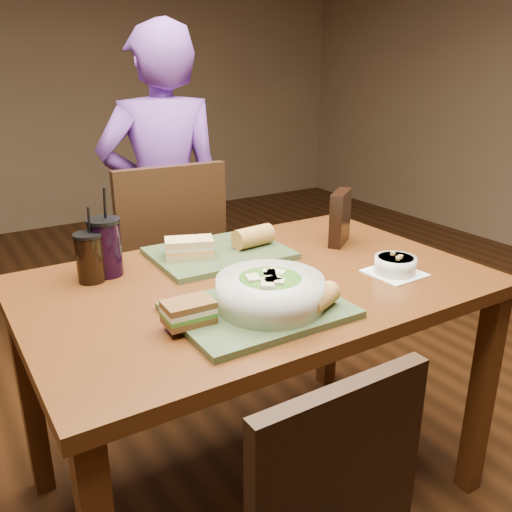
{
  "coord_description": "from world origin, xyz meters",
  "views": [
    {
      "loc": [
        -0.77,
        -1.22,
        1.34
      ],
      "look_at": [
        0.0,
        0.0,
        0.82
      ],
      "focal_mm": 38.0,
      "sensor_mm": 36.0,
      "label": 1
    }
  ],
  "objects_px": {
    "diner": "(165,204)",
    "tray_far": "(219,253)",
    "soup_bowl": "(395,265)",
    "baguette_near": "(320,299)",
    "chair_far": "(165,270)",
    "baguette_far": "(253,237)",
    "sandwich_near": "(189,312)",
    "sandwich_far": "(189,248)",
    "cup_cola": "(90,257)",
    "tray_near": "(259,310)",
    "salad_bowl": "(270,290)",
    "cup_berry": "(105,247)",
    "chip_bag": "(340,218)",
    "dining_table": "(256,307)"
  },
  "relations": [
    {
      "from": "diner",
      "to": "tray_far",
      "type": "height_order",
      "value": "diner"
    },
    {
      "from": "soup_bowl",
      "to": "baguette_near",
      "type": "height_order",
      "value": "baguette_near"
    },
    {
      "from": "chair_far",
      "to": "baguette_far",
      "type": "relative_size",
      "value": 7.42
    },
    {
      "from": "sandwich_near",
      "to": "baguette_far",
      "type": "height_order",
      "value": "baguette_far"
    },
    {
      "from": "baguette_near",
      "to": "tray_far",
      "type": "bearing_deg",
      "value": 90.21
    },
    {
      "from": "sandwich_far",
      "to": "cup_cola",
      "type": "bearing_deg",
      "value": 178.88
    },
    {
      "from": "tray_near",
      "to": "cup_cola",
      "type": "height_order",
      "value": "cup_cola"
    },
    {
      "from": "salad_bowl",
      "to": "cup_berry",
      "type": "height_order",
      "value": "cup_berry"
    },
    {
      "from": "baguette_far",
      "to": "diner",
      "type": "bearing_deg",
      "value": 89.85
    },
    {
      "from": "salad_bowl",
      "to": "soup_bowl",
      "type": "xyz_separation_m",
      "value": [
        0.46,
        0.03,
        -0.03
      ]
    },
    {
      "from": "chip_bag",
      "to": "baguette_near",
      "type": "bearing_deg",
      "value": -171.44
    },
    {
      "from": "sandwich_far",
      "to": "chip_bag",
      "type": "height_order",
      "value": "chip_bag"
    },
    {
      "from": "dining_table",
      "to": "chair_far",
      "type": "relative_size",
      "value": 1.32
    },
    {
      "from": "sandwich_near",
      "to": "dining_table",
      "type": "bearing_deg",
      "value": 31.3
    },
    {
      "from": "tray_near",
      "to": "dining_table",
      "type": "bearing_deg",
      "value": 59.76
    },
    {
      "from": "baguette_far",
      "to": "soup_bowl",
      "type": "bearing_deg",
      "value": -57.49
    },
    {
      "from": "diner",
      "to": "baguette_far",
      "type": "relative_size",
      "value": 11.32
    },
    {
      "from": "sandwich_near",
      "to": "cup_cola",
      "type": "height_order",
      "value": "cup_cola"
    },
    {
      "from": "sandwich_near",
      "to": "sandwich_far",
      "type": "bearing_deg",
      "value": 64.31
    },
    {
      "from": "tray_far",
      "to": "baguette_far",
      "type": "height_order",
      "value": "baguette_far"
    },
    {
      "from": "diner",
      "to": "dining_table",
      "type": "bearing_deg",
      "value": 94.37
    },
    {
      "from": "tray_far",
      "to": "cup_cola",
      "type": "height_order",
      "value": "cup_cola"
    },
    {
      "from": "diner",
      "to": "tray_far",
      "type": "distance_m",
      "value": 0.73
    },
    {
      "from": "sandwich_near",
      "to": "chip_bag",
      "type": "height_order",
      "value": "chip_bag"
    },
    {
      "from": "baguette_near",
      "to": "chip_bag",
      "type": "distance_m",
      "value": 0.58
    },
    {
      "from": "cup_cola",
      "to": "salad_bowl",
      "type": "bearing_deg",
      "value": -54.8
    },
    {
      "from": "cup_berry",
      "to": "diner",
      "type": "bearing_deg",
      "value": 55.59
    },
    {
      "from": "salad_bowl",
      "to": "cup_cola",
      "type": "bearing_deg",
      "value": 125.2
    },
    {
      "from": "tray_far",
      "to": "cup_cola",
      "type": "xyz_separation_m",
      "value": [
        -0.41,
        0.01,
        0.06
      ]
    },
    {
      "from": "soup_bowl",
      "to": "sandwich_far",
      "type": "xyz_separation_m",
      "value": [
        -0.47,
        0.41,
        0.02
      ]
    },
    {
      "from": "chair_far",
      "to": "cup_cola",
      "type": "xyz_separation_m",
      "value": [
        -0.41,
        -0.46,
        0.28
      ]
    },
    {
      "from": "diner",
      "to": "cup_berry",
      "type": "distance_m",
      "value": 0.84
    },
    {
      "from": "dining_table",
      "to": "tray_near",
      "type": "relative_size",
      "value": 3.1
    },
    {
      "from": "chair_far",
      "to": "sandwich_near",
      "type": "xyz_separation_m",
      "value": [
        -0.3,
        -0.88,
        0.25
      ]
    },
    {
      "from": "salad_bowl",
      "to": "soup_bowl",
      "type": "distance_m",
      "value": 0.46
    },
    {
      "from": "dining_table",
      "to": "cup_berry",
      "type": "relative_size",
      "value": 4.96
    },
    {
      "from": "diner",
      "to": "cup_cola",
      "type": "relative_size",
      "value": 6.84
    },
    {
      "from": "chair_far",
      "to": "cup_berry",
      "type": "height_order",
      "value": "cup_berry"
    },
    {
      "from": "diner",
      "to": "baguette_near",
      "type": "relative_size",
      "value": 13.52
    },
    {
      "from": "chair_far",
      "to": "tray_near",
      "type": "distance_m",
      "value": 0.92
    },
    {
      "from": "baguette_far",
      "to": "cup_berry",
      "type": "bearing_deg",
      "value": 173.77
    },
    {
      "from": "cup_berry",
      "to": "chip_bag",
      "type": "bearing_deg",
      "value": -10.06
    },
    {
      "from": "tray_far",
      "to": "tray_near",
      "type": "bearing_deg",
      "value": -105.54
    },
    {
      "from": "tray_near",
      "to": "baguette_near",
      "type": "bearing_deg",
      "value": -37.17
    },
    {
      "from": "chair_far",
      "to": "cup_cola",
      "type": "relative_size",
      "value": 4.48
    },
    {
      "from": "diner",
      "to": "chip_bag",
      "type": "xyz_separation_m",
      "value": [
        0.29,
        -0.83,
        0.09
      ]
    },
    {
      "from": "sandwich_near",
      "to": "baguette_near",
      "type": "bearing_deg",
      "value": -19.09
    },
    {
      "from": "dining_table",
      "to": "baguette_far",
      "type": "distance_m",
      "value": 0.28
    },
    {
      "from": "sandwich_far",
      "to": "baguette_near",
      "type": "height_order",
      "value": "sandwich_far"
    },
    {
      "from": "diner",
      "to": "cup_berry",
      "type": "bearing_deg",
      "value": 67.25
    }
  ]
}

